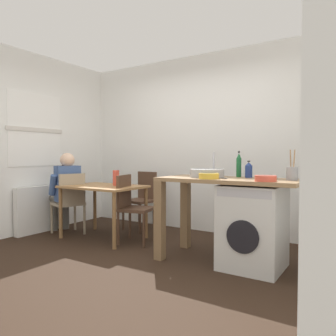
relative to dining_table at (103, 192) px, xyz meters
The scene contains 20 objects.
ground_plane 1.28m from the dining_table, 30.19° to the right, with size 5.46×5.46×0.00m, color black.
wall_back 1.69m from the dining_table, 51.11° to the left, with size 4.60×0.10×2.70m, color white.
wall_window_side 1.49m from the dining_table, 154.97° to the right, with size 0.12×3.80×2.70m.
radiator 1.13m from the dining_table, 166.27° to the right, with size 0.10×0.80×0.70m, color white.
dining_table is the anchor object (origin of this frame).
chair_person_seat 0.58m from the dining_table, 167.23° to the right, with size 0.51×0.51×0.90m.
chair_opposite 0.50m from the dining_table, ahead, with size 0.49×0.49×0.90m.
chair_spare_by_wall 0.79m from the dining_table, 82.08° to the left, with size 0.44×0.44×0.90m.
seated_person 0.71m from the dining_table, behind, with size 0.57×0.54×1.20m.
kitchen_counter 1.70m from the dining_table, ahead, with size 1.50×0.68×0.92m.
washing_machine 2.17m from the dining_table, ahead, with size 0.60×0.61×0.86m.
sink_basin 1.67m from the dining_table, ahead, with size 0.38×0.38×0.09m, color #9EA0A5.
tap 1.69m from the dining_table, ahead, with size 0.02×0.02×0.28m, color #B2B2B7.
bottle_tall_green 1.97m from the dining_table, ahead, with size 0.06×0.06×0.29m.
bottle_squat_brown 2.08m from the dining_table, ahead, with size 0.08×0.08×0.19m.
mixing_bowl 1.80m from the dining_table, ahead, with size 0.21×0.21×0.06m.
utensil_crock 2.55m from the dining_table, ahead, with size 0.11×0.11×0.30m.
colander 2.39m from the dining_table, ahead, with size 0.20×0.20×0.06m.
vase 0.27m from the dining_table, 33.69° to the left, with size 0.09×0.09×0.22m, color #D84C38.
scissors 1.88m from the dining_table, ahead, with size 0.15×0.06×0.01m.
Camera 1 is at (2.27, -2.80, 1.16)m, focal length 35.00 mm.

